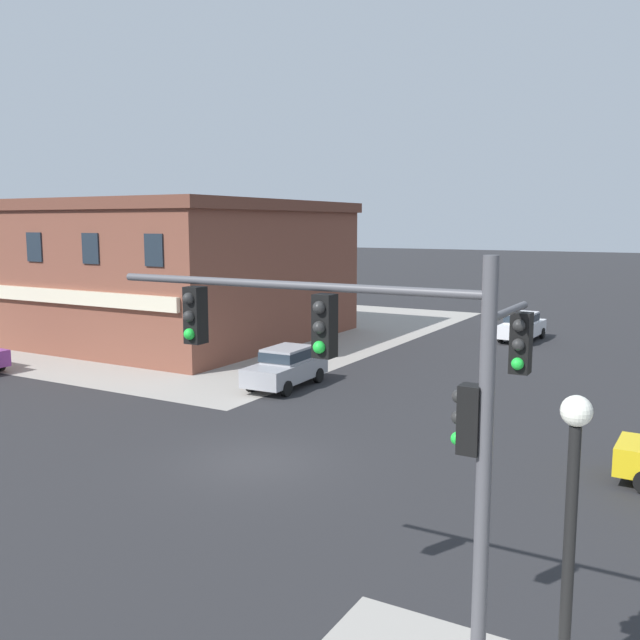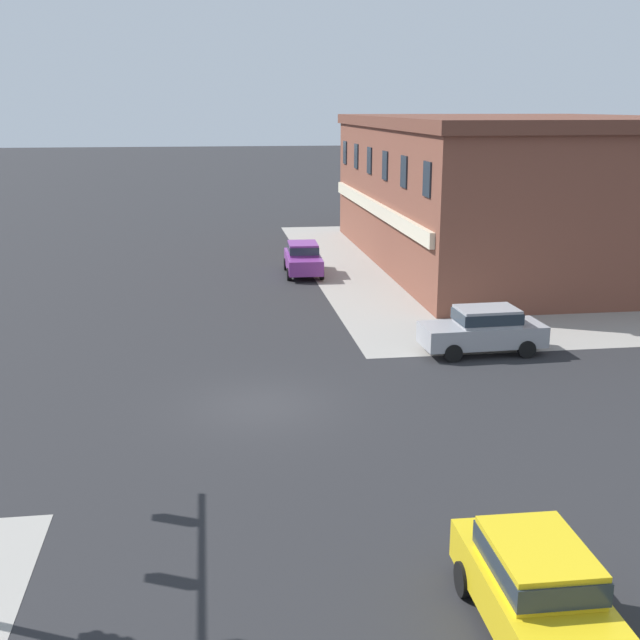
{
  "view_description": "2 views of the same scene",
  "coord_description": "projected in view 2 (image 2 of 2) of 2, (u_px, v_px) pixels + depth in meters",
  "views": [
    {
      "loc": [
        11.24,
        -15.79,
        6.87
      ],
      "look_at": [
        1.11,
        1.98,
        3.99
      ],
      "focal_mm": 38.81,
      "sensor_mm": 36.0,
      "label": 1
    },
    {
      "loc": [
        22.52,
        -1.44,
        8.67
      ],
      "look_at": [
        -0.34,
        1.82,
        2.49
      ],
      "focal_mm": 44.98,
      "sensor_mm": 36.0,
      "label": 2
    }
  ],
  "objects": [
    {
      "name": "ground_plane",
      "position": [
        262.0,
        405.0,
        23.97
      ],
      "size": [
        320.0,
        320.0,
        0.0
      ],
      "primitive_type": "plane",
      "color": "#262628"
    },
    {
      "name": "sidewalk_far_corner",
      "position": [
        586.0,
        262.0,
        45.82
      ],
      "size": [
        32.0,
        32.0,
        0.02
      ],
      "primitive_type": "cube",
      "color": "gray",
      "rests_on": "ground"
    },
    {
      "name": "car_main_northbound_near",
      "position": [
        538.0,
        589.0,
        13.29
      ],
      "size": [
        4.43,
        1.95,
        1.68
      ],
      "color": "gold",
      "rests_on": "ground"
    },
    {
      "name": "car_main_northbound_far",
      "position": [
        484.0,
        328.0,
        28.84
      ],
      "size": [
        2.01,
        4.46,
        1.68
      ],
      "color": "#99999E",
      "rests_on": "ground"
    },
    {
      "name": "car_main_southbound_near",
      "position": [
        303.0,
        257.0,
        42.35
      ],
      "size": [
        4.47,
        2.03,
        1.68
      ],
      "color": "#7A3389",
      "rests_on": "ground"
    },
    {
      "name": "storefront_block_near_corner",
      "position": [
        519.0,
        189.0,
        45.51
      ],
      "size": [
        25.12,
        16.97,
        8.12
      ],
      "color": "brown",
      "rests_on": "ground"
    }
  ]
}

